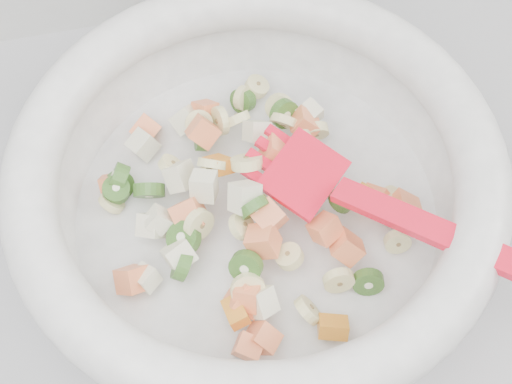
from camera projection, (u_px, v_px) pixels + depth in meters
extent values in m
cube|color=gray|center=(358.00, 357.00, 1.03)|extent=(2.00, 0.60, 0.90)
cylinder|color=white|center=(256.00, 214.00, 0.62)|extent=(0.33, 0.33, 0.02)
torus|color=white|center=(256.00, 168.00, 0.56)|extent=(0.40, 0.40, 0.04)
cylinder|color=#E9EC9D|center=(302.00, 131.00, 0.63)|extent=(0.02, 0.03, 0.03)
cylinder|color=#E9EC9D|center=(220.00, 121.00, 0.63)|extent=(0.02, 0.04, 0.03)
cylinder|color=#E9EC9D|center=(326.00, 171.00, 0.59)|extent=(0.01, 0.03, 0.03)
cylinder|color=#E9EC9D|center=(213.00, 164.00, 0.59)|extent=(0.04, 0.03, 0.03)
cylinder|color=#E9EC9D|center=(207.00, 179.00, 0.59)|extent=(0.02, 0.02, 0.03)
cylinder|color=#E9EC9D|center=(171.00, 166.00, 0.61)|extent=(0.03, 0.03, 0.02)
cylinder|color=#E9EC9D|center=(248.00, 290.00, 0.55)|extent=(0.04, 0.03, 0.03)
cylinder|color=#E9EC9D|center=(391.00, 200.00, 0.60)|extent=(0.03, 0.03, 0.02)
cylinder|color=#E9EC9D|center=(242.00, 226.00, 0.56)|extent=(0.02, 0.03, 0.03)
cylinder|color=#E9EC9D|center=(308.00, 310.00, 0.56)|extent=(0.02, 0.04, 0.03)
cylinder|color=#E9EC9D|center=(279.00, 107.00, 0.64)|extent=(0.03, 0.03, 0.03)
cylinder|color=#E9EC9D|center=(257.00, 86.00, 0.67)|extent=(0.03, 0.03, 0.02)
cylinder|color=#E9EC9D|center=(243.00, 98.00, 0.66)|extent=(0.03, 0.03, 0.03)
cylinder|color=#E9EC9D|center=(112.00, 202.00, 0.61)|extent=(0.03, 0.03, 0.02)
cylinder|color=#E9EC9D|center=(289.00, 256.00, 0.56)|extent=(0.03, 0.03, 0.02)
cylinder|color=#E9EC9D|center=(316.00, 131.00, 0.63)|extent=(0.03, 0.01, 0.03)
cylinder|color=#E9EC9D|center=(199.00, 224.00, 0.57)|extent=(0.03, 0.03, 0.03)
cylinder|color=#E9EC9D|center=(339.00, 280.00, 0.56)|extent=(0.04, 0.01, 0.04)
cylinder|color=#E9EC9D|center=(398.00, 242.00, 0.58)|extent=(0.03, 0.02, 0.03)
cylinder|color=#E9EC9D|center=(285.00, 122.00, 0.63)|extent=(0.03, 0.03, 0.03)
cylinder|color=#E9EC9D|center=(247.00, 163.00, 0.58)|extent=(0.03, 0.03, 0.03)
cylinder|color=#E9EC9D|center=(199.00, 124.00, 0.63)|extent=(0.04, 0.03, 0.03)
cylinder|color=#E9EC9D|center=(238.00, 119.00, 0.63)|extent=(0.03, 0.02, 0.03)
cube|color=#FF8D50|center=(246.00, 298.00, 0.55)|extent=(0.03, 0.04, 0.04)
cube|color=#FF8D50|center=(145.00, 129.00, 0.65)|extent=(0.03, 0.04, 0.04)
cube|color=#FF8D50|center=(402.00, 209.00, 0.60)|extent=(0.03, 0.03, 0.04)
cube|color=#FF8D50|center=(325.00, 229.00, 0.57)|extent=(0.03, 0.03, 0.03)
cube|color=#FF8D50|center=(205.00, 110.00, 0.65)|extent=(0.03, 0.03, 0.03)
cube|color=#FF8D50|center=(111.00, 185.00, 0.62)|extent=(0.02, 0.03, 0.03)
cube|color=#FF8D50|center=(305.00, 124.00, 0.63)|extent=(0.03, 0.03, 0.03)
cube|color=#FF8D50|center=(190.00, 214.00, 0.58)|extent=(0.03, 0.03, 0.04)
cube|color=#FF8D50|center=(276.00, 155.00, 0.60)|extent=(0.04, 0.03, 0.04)
cube|color=#FF8D50|center=(133.00, 279.00, 0.57)|extent=(0.03, 0.03, 0.04)
cube|color=#FF8D50|center=(269.00, 217.00, 0.56)|extent=(0.03, 0.03, 0.03)
cube|color=#FF8D50|center=(262.00, 338.00, 0.55)|extent=(0.03, 0.03, 0.03)
cube|color=#FF8D50|center=(263.00, 241.00, 0.56)|extent=(0.03, 0.03, 0.03)
cube|color=#FF8D50|center=(248.00, 297.00, 0.55)|extent=(0.03, 0.03, 0.03)
cube|color=#FF8D50|center=(347.00, 247.00, 0.57)|extent=(0.03, 0.03, 0.03)
cube|color=#FF8D50|center=(375.00, 200.00, 0.60)|extent=(0.03, 0.03, 0.03)
cube|color=#FF8D50|center=(248.00, 347.00, 0.54)|extent=(0.03, 0.03, 0.02)
cube|color=#FF8D50|center=(203.00, 132.00, 0.62)|extent=(0.03, 0.03, 0.04)
cylinder|color=#5BAD39|center=(284.00, 114.00, 0.63)|extent=(0.04, 0.03, 0.03)
cylinder|color=#5BAD39|center=(119.00, 177.00, 0.61)|extent=(0.03, 0.03, 0.03)
cylinder|color=#5BAD39|center=(368.00, 282.00, 0.57)|extent=(0.04, 0.02, 0.04)
cylinder|color=#5BAD39|center=(184.00, 238.00, 0.57)|extent=(0.04, 0.04, 0.02)
cylinder|color=#5BAD39|center=(182.00, 264.00, 0.57)|extent=(0.03, 0.03, 0.03)
cylinder|color=#5BAD39|center=(342.00, 200.00, 0.59)|extent=(0.03, 0.03, 0.02)
cylinder|color=#5BAD39|center=(116.00, 190.00, 0.61)|extent=(0.03, 0.03, 0.02)
cylinder|color=#5BAD39|center=(243.00, 100.00, 0.66)|extent=(0.03, 0.03, 0.03)
cylinder|color=#5BAD39|center=(149.00, 191.00, 0.60)|extent=(0.04, 0.02, 0.04)
cylinder|color=#5BAD39|center=(119.00, 185.00, 0.62)|extent=(0.04, 0.03, 0.03)
cylinder|color=#5BAD39|center=(254.00, 207.00, 0.56)|extent=(0.03, 0.02, 0.04)
cylinder|color=#5BAD39|center=(202.00, 139.00, 0.62)|extent=(0.02, 0.03, 0.03)
cylinder|color=#5BAD39|center=(246.00, 267.00, 0.55)|extent=(0.04, 0.03, 0.03)
cube|color=white|center=(257.00, 131.00, 0.62)|extent=(0.03, 0.03, 0.03)
cube|color=white|center=(204.00, 186.00, 0.58)|extent=(0.03, 0.03, 0.03)
cube|color=white|center=(158.00, 220.00, 0.58)|extent=(0.02, 0.02, 0.03)
cube|color=white|center=(146.00, 278.00, 0.57)|extent=(0.03, 0.03, 0.02)
cube|color=white|center=(245.00, 197.00, 0.56)|extent=(0.03, 0.03, 0.04)
cube|color=white|center=(313.00, 158.00, 0.60)|extent=(0.03, 0.03, 0.02)
cube|color=white|center=(260.00, 302.00, 0.55)|extent=(0.03, 0.03, 0.03)
cube|color=white|center=(186.00, 119.00, 0.65)|extent=(0.03, 0.03, 0.03)
cube|color=white|center=(152.00, 226.00, 0.59)|extent=(0.03, 0.03, 0.03)
cube|color=white|center=(143.00, 145.00, 0.63)|extent=(0.03, 0.03, 0.03)
cube|color=white|center=(179.00, 255.00, 0.57)|extent=(0.03, 0.03, 0.03)
cube|color=white|center=(180.00, 176.00, 0.60)|extent=(0.03, 0.03, 0.04)
cube|color=white|center=(310.00, 114.00, 0.64)|extent=(0.03, 0.03, 0.02)
cube|color=gold|center=(333.00, 327.00, 0.55)|extent=(0.03, 0.03, 0.02)
cube|color=gold|center=(218.00, 165.00, 0.59)|extent=(0.03, 0.03, 0.03)
cube|color=gold|center=(236.00, 312.00, 0.55)|extent=(0.02, 0.03, 0.02)
cube|color=gold|center=(368.00, 197.00, 0.60)|extent=(0.03, 0.03, 0.02)
cube|color=red|center=(304.00, 174.00, 0.57)|extent=(0.08, 0.08, 0.02)
cube|color=red|center=(280.00, 137.00, 0.60)|extent=(0.03, 0.03, 0.01)
cube|color=red|center=(271.00, 149.00, 0.59)|extent=(0.03, 0.03, 0.01)
cube|color=red|center=(261.00, 161.00, 0.58)|extent=(0.03, 0.03, 0.01)
cube|color=red|center=(251.00, 174.00, 0.58)|extent=(0.03, 0.03, 0.01)
cube|color=red|center=(451.00, 238.00, 0.52)|extent=(0.15, 0.15, 0.04)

